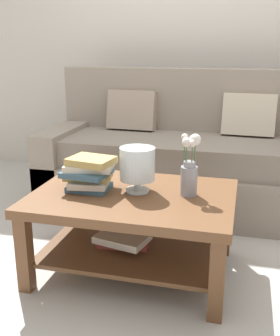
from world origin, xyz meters
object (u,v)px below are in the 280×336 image
glass_hurricane_vase (137,165)px  flower_pitcher (190,169)px  book_stack_main (89,173)px  couch (188,160)px  coffee_table (133,216)px

glass_hurricane_vase → flower_pitcher: flower_pitcher is taller
book_stack_main → couch: bearing=70.6°
couch → coffee_table: size_ratio=2.04×
book_stack_main → flower_pitcher: size_ratio=0.88×
glass_hurricane_vase → flower_pitcher: (0.28, 0.02, -0.01)m
coffee_table → couch: bearing=82.5°
glass_hurricane_vase → flower_pitcher: bearing=3.6°
glass_hurricane_vase → coffee_table: bearing=-118.6°
glass_hurricane_vase → couch: bearing=83.3°
coffee_table → glass_hurricane_vase: (0.02, 0.03, 0.28)m
book_stack_main → glass_hurricane_vase: 0.27m
book_stack_main → flower_pitcher: flower_pitcher is taller
flower_pitcher → couch: bearing=98.2°
couch → coffee_table: bearing=-97.5°
flower_pitcher → book_stack_main: bearing=-174.4°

